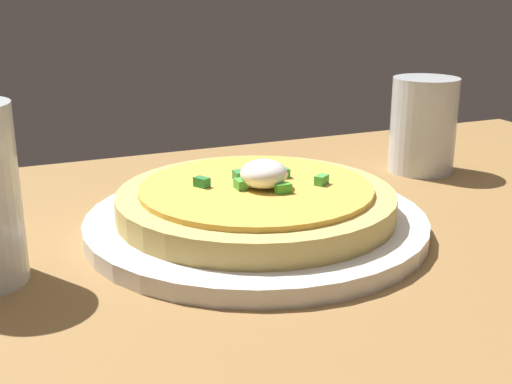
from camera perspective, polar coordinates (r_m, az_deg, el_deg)
dining_table at (r=51.92cm, az=9.42°, el=-7.34°), size 95.26×76.40×2.82cm
plate at (r=56.45cm, az=0.00°, el=-2.64°), size 28.73×28.73×1.45cm
pizza at (r=55.76cm, az=0.02°, el=-0.70°), size 23.31×23.31×4.91cm
cup_near at (r=75.47cm, az=14.09°, el=5.18°), size 7.13×7.13×10.34cm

